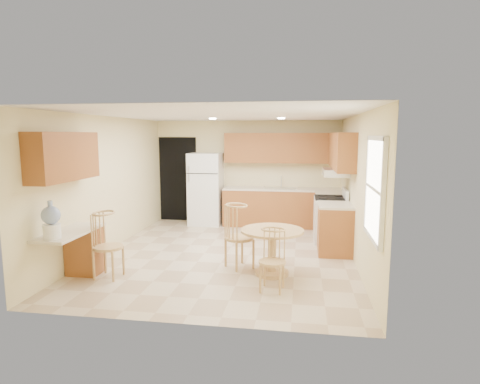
# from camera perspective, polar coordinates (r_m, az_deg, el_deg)

# --- Properties ---
(floor) EXTENTS (5.50, 5.50, 0.00)m
(floor) POSITION_cam_1_polar(r_m,az_deg,el_deg) (7.40, -1.94, -8.83)
(floor) COLOR #C7B290
(floor) RESTS_ON ground
(ceiling) EXTENTS (4.50, 5.50, 0.02)m
(ceiling) POSITION_cam_1_polar(r_m,az_deg,el_deg) (7.09, -2.04, 10.89)
(ceiling) COLOR white
(ceiling) RESTS_ON wall_back
(wall_back) EXTENTS (4.50, 0.02, 2.50)m
(wall_back) POSITION_cam_1_polar(r_m,az_deg,el_deg) (9.84, 0.98, 2.83)
(wall_back) COLOR beige
(wall_back) RESTS_ON floor
(wall_front) EXTENTS (4.50, 0.02, 2.50)m
(wall_front) POSITION_cam_1_polar(r_m,az_deg,el_deg) (4.50, -8.49, -3.62)
(wall_front) COLOR beige
(wall_front) RESTS_ON floor
(wall_left) EXTENTS (0.02, 5.50, 2.50)m
(wall_left) POSITION_cam_1_polar(r_m,az_deg,el_deg) (7.87, -18.31, 1.09)
(wall_left) COLOR beige
(wall_left) RESTS_ON floor
(wall_right) EXTENTS (0.02, 5.50, 2.50)m
(wall_right) POSITION_cam_1_polar(r_m,az_deg,el_deg) (7.08, 16.22, 0.43)
(wall_right) COLOR beige
(wall_right) RESTS_ON floor
(doorway) EXTENTS (0.90, 0.02, 2.10)m
(doorway) POSITION_cam_1_polar(r_m,az_deg,el_deg) (10.22, -8.80, 1.82)
(doorway) COLOR black
(doorway) RESTS_ON floor
(base_cab_back) EXTENTS (2.75, 0.60, 0.87)m
(base_cab_back) POSITION_cam_1_polar(r_m,az_deg,el_deg) (9.57, 5.93, -2.28)
(base_cab_back) COLOR #9E5A28
(base_cab_back) RESTS_ON floor
(counter_back) EXTENTS (2.75, 0.63, 0.04)m
(counter_back) POSITION_cam_1_polar(r_m,az_deg,el_deg) (9.50, 5.97, 0.42)
(counter_back) COLOR beige
(counter_back) RESTS_ON base_cab_back
(base_cab_right_a) EXTENTS (0.60, 0.59, 0.87)m
(base_cab_right_a) POSITION_cam_1_polar(r_m,az_deg,el_deg) (9.00, 12.60, -3.10)
(base_cab_right_a) COLOR #9E5A28
(base_cab_right_a) RESTS_ON floor
(counter_right_a) EXTENTS (0.63, 0.59, 0.04)m
(counter_right_a) POSITION_cam_1_polar(r_m,az_deg,el_deg) (8.93, 12.69, -0.24)
(counter_right_a) COLOR beige
(counter_right_a) RESTS_ON base_cab_right_a
(base_cab_right_b) EXTENTS (0.60, 0.80, 0.87)m
(base_cab_right_b) POSITION_cam_1_polar(r_m,az_deg,el_deg) (7.58, 13.33, -5.23)
(base_cab_right_b) COLOR #9E5A28
(base_cab_right_b) RESTS_ON floor
(counter_right_b) EXTENTS (0.63, 0.80, 0.04)m
(counter_right_b) POSITION_cam_1_polar(r_m,az_deg,el_deg) (7.49, 13.44, -1.84)
(counter_right_b) COLOR beige
(counter_right_b) RESTS_ON base_cab_right_b
(upper_cab_back) EXTENTS (2.75, 0.33, 0.70)m
(upper_cab_back) POSITION_cam_1_polar(r_m,az_deg,el_deg) (9.56, 6.09, 6.24)
(upper_cab_back) COLOR #9E5A28
(upper_cab_back) RESTS_ON wall_back
(upper_cab_right) EXTENTS (0.33, 2.42, 0.70)m
(upper_cab_right) POSITION_cam_1_polar(r_m,az_deg,el_deg) (8.21, 14.15, 5.73)
(upper_cab_right) COLOR #9E5A28
(upper_cab_right) RESTS_ON wall_right
(upper_cab_left) EXTENTS (0.33, 1.40, 0.70)m
(upper_cab_left) POSITION_cam_1_polar(r_m,az_deg,el_deg) (6.35, -23.76, 4.65)
(upper_cab_left) COLOR #9E5A28
(upper_cab_left) RESTS_ON wall_left
(sink) EXTENTS (0.78, 0.44, 0.01)m
(sink) POSITION_cam_1_polar(r_m,az_deg,el_deg) (9.50, 5.82, 0.55)
(sink) COLOR silver
(sink) RESTS_ON counter_back
(range_hood) EXTENTS (0.50, 0.76, 0.14)m
(range_hood) POSITION_cam_1_polar(r_m,az_deg,el_deg) (8.20, 13.47, 2.74)
(range_hood) COLOR silver
(range_hood) RESTS_ON upper_cab_right
(desk_pedestal) EXTENTS (0.48, 0.42, 0.72)m
(desk_pedestal) POSITION_cam_1_polar(r_m,az_deg,el_deg) (6.78, -21.15, -7.81)
(desk_pedestal) COLOR #9E5A28
(desk_pedestal) RESTS_ON floor
(desk_top) EXTENTS (0.50, 1.20, 0.04)m
(desk_top) POSITION_cam_1_polar(r_m,az_deg,el_deg) (6.37, -23.02, -5.31)
(desk_top) COLOR beige
(desk_top) RESTS_ON desk_pedestal
(window) EXTENTS (0.06, 1.12, 1.30)m
(window) POSITION_cam_1_polar(r_m,az_deg,el_deg) (5.23, 18.69, 0.45)
(window) COLOR white
(window) RESTS_ON wall_right
(can_light_a) EXTENTS (0.14, 0.14, 0.02)m
(can_light_a) POSITION_cam_1_polar(r_m,az_deg,el_deg) (8.36, -3.90, 10.35)
(can_light_a) COLOR white
(can_light_a) RESTS_ON ceiling
(can_light_b) EXTENTS (0.14, 0.14, 0.02)m
(can_light_b) POSITION_cam_1_polar(r_m,az_deg,el_deg) (8.17, 5.88, 10.38)
(can_light_b) COLOR white
(can_light_b) RESTS_ON ceiling
(refrigerator) EXTENTS (0.76, 0.74, 1.73)m
(refrigerator) POSITION_cam_1_polar(r_m,az_deg,el_deg) (9.71, -4.86, 0.44)
(refrigerator) COLOR white
(refrigerator) RESTS_ON floor
(stove) EXTENTS (0.65, 0.76, 1.09)m
(stove) POSITION_cam_1_polar(r_m,az_deg,el_deg) (8.33, 12.74, -3.77)
(stove) COLOR white
(stove) RESTS_ON floor
(dining_table) EXTENTS (0.97, 0.97, 0.72)m
(dining_table) POSITION_cam_1_polar(r_m,az_deg,el_deg) (6.26, 4.58, -7.54)
(dining_table) COLOR tan
(dining_table) RESTS_ON floor
(chair_table_a) EXTENTS (0.46, 0.57, 1.04)m
(chair_table_a) POSITION_cam_1_polar(r_m,az_deg,el_deg) (6.43, -0.22, -5.59)
(chair_table_a) COLOR tan
(chair_table_a) RESTS_ON floor
(chair_table_b) EXTENTS (0.38, 0.38, 0.86)m
(chair_table_b) POSITION_cam_1_polar(r_m,az_deg,el_deg) (5.54, 4.55, -9.02)
(chair_table_b) COLOR tan
(chair_table_b) RESTS_ON floor
(chair_desk) EXTENTS (0.44, 0.57, 1.00)m
(chair_desk) POSITION_cam_1_polar(r_m,az_deg,el_deg) (6.32, -18.70, -6.51)
(chair_desk) COLOR tan
(chair_desk) RESTS_ON floor
(water_crock) EXTENTS (0.25, 0.25, 0.52)m
(water_crock) POSITION_cam_1_polar(r_m,az_deg,el_deg) (5.98, -25.26, -3.82)
(water_crock) COLOR white
(water_crock) RESTS_ON desk_top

